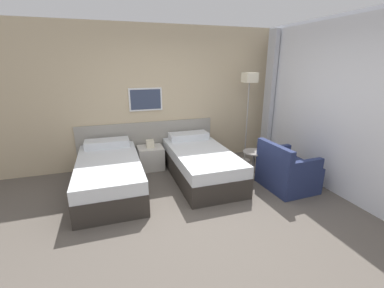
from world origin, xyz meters
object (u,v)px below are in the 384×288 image
floor_lamp (249,88)px  side_table (254,159)px  bed_near_window (200,163)px  bed_near_door (110,174)px  nightstand (151,157)px  armchair (286,172)px

floor_lamp → side_table: bearing=-109.1°
bed_near_window → bed_near_door: bearing=180.0°
nightstand → armchair: 2.51m
bed_near_window → armchair: (1.21, -0.82, 0.00)m
bed_near_window → side_table: bearing=-17.0°
armchair → side_table: bearing=26.2°
bed_near_door → side_table: (2.49, -0.28, 0.07)m
nightstand → side_table: size_ratio=1.17×
floor_lamp → side_table: size_ratio=3.68×
floor_lamp → armchair: bearing=-89.0°
bed_near_door → floor_lamp: bearing=10.3°
bed_near_window → nightstand: bed_near_window is taller
bed_near_door → bed_near_window: bearing=0.0°
side_table → armchair: size_ratio=0.59×
bed_near_window → floor_lamp: (1.19, 0.50, 1.26)m
nightstand → floor_lamp: (1.97, -0.20, 1.30)m
bed_near_window → floor_lamp: size_ratio=1.07×
bed_near_door → armchair: 2.90m
bed_near_door → floor_lamp: size_ratio=1.07×
bed_near_door → bed_near_window: 1.57m
side_table → armchair: 0.62m
nightstand → floor_lamp: 2.37m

